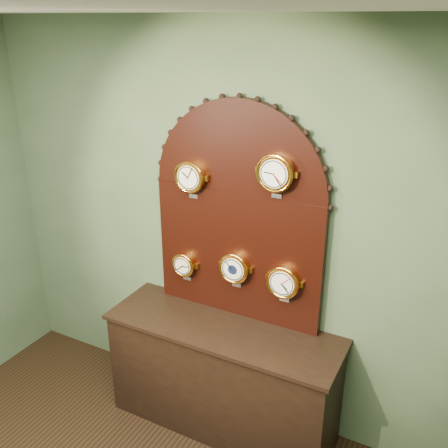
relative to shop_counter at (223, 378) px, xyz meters
The scene contains 8 objects.
wall_back 1.04m from the shop_counter, 90.00° to the left, with size 4.00×4.00×0.00m, color #41563A.
shop_counter is the anchor object (origin of this frame).
display_board 1.25m from the shop_counter, 90.00° to the left, with size 1.26×0.06×1.53m.
roman_clock 1.45m from the shop_counter, 154.29° to the left, with size 0.22×0.08×0.27m.
arabic_clock 1.55m from the shop_counter, 28.87° to the left, with size 0.24×0.08×0.29m.
hygrometer 0.85m from the shop_counter, 158.32° to the left, with size 0.18×0.08×0.23m.
barometer 0.83m from the shop_counter, 85.98° to the left, with size 0.22×0.08×0.27m.
tide_clock 0.89m from the shop_counter, 22.91° to the left, with size 0.23×0.08×0.28m.
Camera 1 is at (1.34, -0.30, 2.77)m, focal length 40.07 mm.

